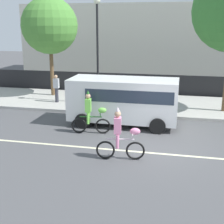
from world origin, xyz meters
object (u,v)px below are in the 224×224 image
(parked_van_white, at_px, (125,98))
(street_lamp_post, at_px, (97,36))
(parade_cyclist_lime, at_px, (91,115))
(parade_cyclist_pink, at_px, (121,137))
(pedestrian_onlooker, at_px, (56,88))

(parked_van_white, distance_m, street_lamp_post, 4.61)
(parade_cyclist_lime, relative_size, parade_cyclist_pink, 1.00)
(parade_cyclist_pink, height_order, pedestrian_onlooker, parade_cyclist_pink)
(parade_cyclist_pink, bearing_deg, pedestrian_onlooker, 126.99)
(parked_van_white, relative_size, pedestrian_onlooker, 3.09)
(parked_van_white, bearing_deg, street_lamp_post, 124.66)
(street_lamp_post, relative_size, pedestrian_onlooker, 3.62)
(parade_cyclist_lime, distance_m, parked_van_white, 2.02)
(parade_cyclist_pink, bearing_deg, street_lamp_post, 110.91)
(parked_van_white, xyz_separation_m, street_lamp_post, (-2.12, 3.06, 2.71))
(parade_cyclist_pink, relative_size, street_lamp_post, 0.33)
(street_lamp_post, bearing_deg, pedestrian_onlooker, -175.88)
(parade_cyclist_lime, height_order, street_lamp_post, street_lamp_post)
(parade_cyclist_lime, distance_m, parade_cyclist_pink, 2.99)
(parade_cyclist_lime, xyz_separation_m, pedestrian_onlooker, (-3.40, 4.45, 0.17))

